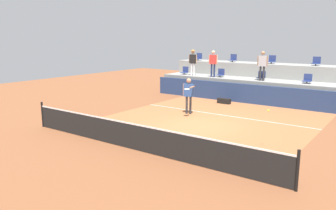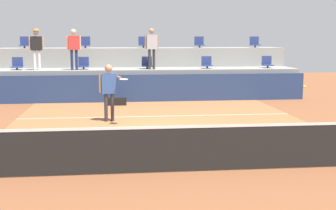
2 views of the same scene
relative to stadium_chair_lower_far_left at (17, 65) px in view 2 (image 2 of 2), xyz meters
The scene contains 23 objects.
ground_plane 9.12m from the stadium_chair_lower_far_left, 53.46° to the right, with size 40.00×40.00×0.00m, color brown.
court_inner_paint 8.35m from the stadium_chair_lower_far_left, 49.31° to the right, with size 9.00×10.00×0.01m, color #A36038.
court_service_line 7.36m from the stadium_chair_lower_far_left, 42.05° to the right, with size 9.00×0.06×0.00m, color silver.
tennis_net 12.48m from the stadium_chair_lower_far_left, 64.49° to the right, with size 10.48×0.08×1.07m.
sponsor_backboard 5.58m from the stadium_chair_lower_far_left, 12.96° to the right, with size 13.00×0.16×1.10m, color navy.
seating_tier_lower 5.43m from the stadium_chair_lower_far_left, ahead, with size 13.00×1.80×1.25m, color gray.
seating_tier_upper 5.69m from the stadium_chair_lower_far_left, 19.20° to the left, with size 13.00×1.80×2.10m, color gray.
stadium_chair_lower_far_left is the anchor object (origin of this frame).
stadium_chair_lower_left 2.72m from the stadium_chair_lower_far_left, ahead, with size 0.44×0.40×0.52m.
stadium_chair_lower_center 5.40m from the stadium_chair_lower_far_left, ahead, with size 0.44×0.40×0.52m.
stadium_chair_lower_right 8.01m from the stadium_chair_lower_far_left, ahead, with size 0.44×0.40×0.52m.
stadium_chair_lower_far_right 10.71m from the stadium_chair_lower_far_left, ahead, with size 0.44×0.40×0.52m.
stadium_chair_upper_far_left 1.99m from the stadium_chair_lower_far_left, 89.63° to the left, with size 0.44×0.40×0.52m.
stadium_chair_upper_left 3.36m from the stadium_chair_lower_far_left, 33.63° to the left, with size 0.44×0.40×0.52m.
stadium_chair_upper_center 5.71m from the stadium_chair_lower_far_left, 18.57° to the left, with size 0.44×0.40×0.52m.
stadium_chair_upper_right 8.24m from the stadium_chair_lower_far_left, 12.69° to the left, with size 0.44×0.40×0.52m.
stadium_chair_upper_far_right 10.86m from the stadium_chair_lower_far_left, ahead, with size 0.44×0.40×0.52m.
tennis_player 6.78m from the stadium_chair_lower_far_left, 55.42° to the right, with size 0.91×1.18×1.77m.
spectator_with_hat 1.25m from the stadium_chair_lower_far_left, 23.83° to the right, with size 0.58×0.45×1.70m.
spectator_in_white 2.53m from the stadium_chair_lower_far_left, ahead, with size 0.59×0.25×1.67m.
spectator_leaning_on_rail 5.64m from the stadium_chair_lower_far_left, ahead, with size 0.60×0.27×1.71m.
tennis_ball 12.30m from the stadium_chair_lower_far_left, 44.01° to the right, with size 0.07×0.07×0.07m.
equipment_bag 4.77m from the stadium_chair_lower_far_left, 27.56° to the right, with size 0.76×0.28×0.30m, color black.
Camera 2 is at (-1.35, -12.68, 2.61)m, focal length 49.74 mm.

